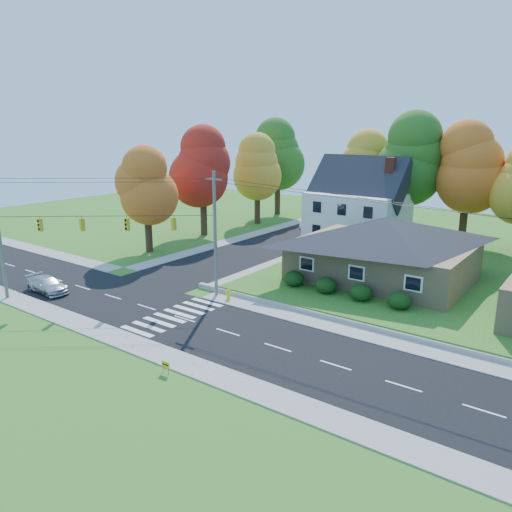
{
  "coord_description": "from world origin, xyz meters",
  "views": [
    {
      "loc": [
        23.79,
        -23.74,
        13.37
      ],
      "look_at": [
        0.43,
        8.0,
        3.03
      ],
      "focal_mm": 35.0,
      "sensor_mm": 36.0,
      "label": 1
    }
  ],
  "objects_px": {
    "silver_sedan": "(47,285)",
    "white_car": "(313,223)",
    "fire_hydrant": "(228,295)",
    "ranch_house": "(383,248)"
  },
  "relations": [
    {
      "from": "ranch_house",
      "to": "white_car",
      "type": "bearing_deg",
      "value": 133.85
    },
    {
      "from": "silver_sedan",
      "to": "fire_hydrant",
      "type": "relative_size",
      "value": 5.06
    },
    {
      "from": "ranch_house",
      "to": "white_car",
      "type": "xyz_separation_m",
      "value": [
        -17.02,
        17.72,
        -2.62
      ]
    },
    {
      "from": "ranch_house",
      "to": "fire_hydrant",
      "type": "distance_m",
      "value": 13.93
    },
    {
      "from": "ranch_house",
      "to": "silver_sedan",
      "type": "distance_m",
      "value": 28.29
    },
    {
      "from": "ranch_house",
      "to": "fire_hydrant",
      "type": "xyz_separation_m",
      "value": [
        -8.07,
        -11.0,
        -2.85
      ]
    },
    {
      "from": "white_car",
      "to": "fire_hydrant",
      "type": "xyz_separation_m",
      "value": [
        8.96,
        -28.72,
        -0.23
      ]
    },
    {
      "from": "silver_sedan",
      "to": "white_car",
      "type": "bearing_deg",
      "value": -4.12
    },
    {
      "from": "white_car",
      "to": "fire_hydrant",
      "type": "height_order",
      "value": "white_car"
    },
    {
      "from": "ranch_house",
      "to": "silver_sedan",
      "type": "xyz_separation_m",
      "value": [
        -21.29,
        -18.44,
        -2.61
      ]
    }
  ]
}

